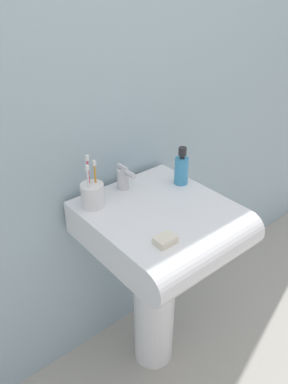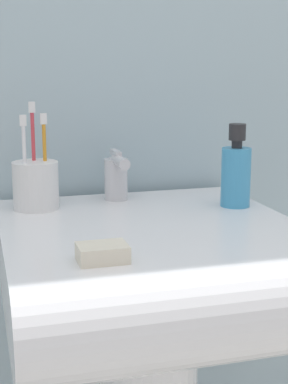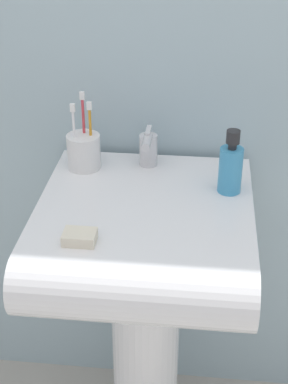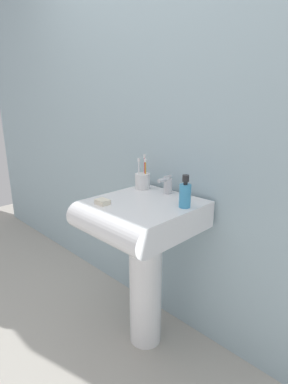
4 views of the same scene
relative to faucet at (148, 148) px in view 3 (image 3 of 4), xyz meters
The scene contains 7 objects.
wall_back 0.32m from the faucet, 83.12° to the left, with size 5.00×0.05×2.40m, color #9EB7C1.
sink_pedestal 0.57m from the faucet, 85.80° to the right, with size 0.18×0.18×0.71m, color white.
sink_basin 0.26m from the faucet, 86.76° to the right, with size 0.50×0.56×0.14m.
faucet is the anchor object (origin of this frame).
toothbrush_cup 0.16m from the faucet, behind, with size 0.09×0.09×0.20m.
soap_bottle 0.24m from the faucet, 28.30° to the right, with size 0.06×0.06×0.16m.
bar_soap 0.38m from the faucet, 106.39° to the right, with size 0.07×0.05×0.02m, color silver.
Camera 3 is at (0.12, -1.17, 1.56)m, focal length 55.00 mm.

